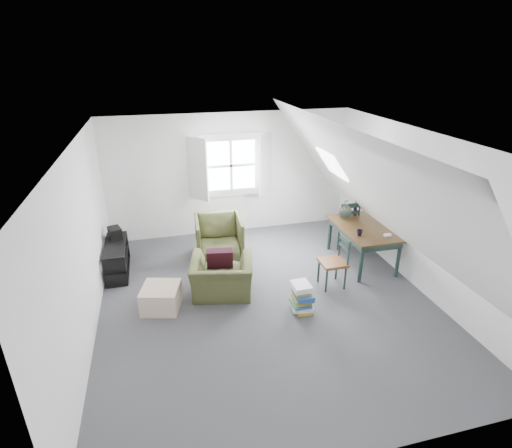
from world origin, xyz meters
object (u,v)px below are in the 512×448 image
object	(u,v)px
ottoman	(161,297)
dining_chair_far	(345,223)
armchair_far	(220,256)
dining_chair_near	(335,261)
media_shelf	(117,260)
armchair_near	(223,293)
dining_table	(363,232)
magazine_stack	(302,297)

from	to	relation	value
ottoman	dining_chair_far	size ratio (longest dim) A/B	0.56
armchair_far	dining_chair_near	distance (m)	2.26
dining_chair_far	media_shelf	size ratio (longest dim) A/B	0.91
armchair_near	dining_chair_near	world-z (taller)	dining_chair_near
armchair_near	armchair_far	world-z (taller)	armchair_far
dining_chair_far	armchair_near	bearing A→B (deg)	38.50
dining_table	media_shelf	world-z (taller)	dining_table
armchair_far	dining_chair_far	world-z (taller)	dining_chair_far
armchair_far	ottoman	bearing A→B (deg)	-124.67
dining_chair_near	media_shelf	size ratio (longest dim) A/B	0.81
dining_table	dining_chair_far	world-z (taller)	dining_chair_far
armchair_near	dining_chair_far	distance (m)	2.90
armchair_far	media_shelf	size ratio (longest dim) A/B	0.82
magazine_stack	media_shelf	bearing A→B (deg)	146.06
ottoman	magazine_stack	world-z (taller)	magazine_stack
media_shelf	magazine_stack	xyz separation A→B (m)	(2.72, -1.83, -0.02)
dining_chair_far	ottoman	bearing A→B (deg)	34.99
armchair_near	media_shelf	size ratio (longest dim) A/B	0.90
armchair_near	media_shelf	xyz separation A→B (m)	(-1.65, 1.10, 0.24)
armchair_far	magazine_stack	xyz separation A→B (m)	(0.90, -2.00, 0.22)
dining_chair_far	media_shelf	bearing A→B (deg)	15.86
armchair_far	ottoman	xyz separation A→B (m)	(-1.12, -1.42, 0.18)
ottoman	media_shelf	xyz separation A→B (m)	(-0.70, 1.25, 0.07)
armchair_far	ottoman	distance (m)	1.82
magazine_stack	dining_chair_near	bearing A→B (deg)	35.29
dining_table	armchair_near	bearing A→B (deg)	-173.51
dining_table	dining_chair_near	size ratio (longest dim) A/B	1.65
armchair_far	dining_table	xyz separation A→B (m)	(2.47, -0.86, 0.61)
ottoman	dining_chair_near	distance (m)	2.79
armchair_far	magazine_stack	bearing A→B (deg)	-62.00
armchair_near	dining_table	bearing A→B (deg)	-158.72
dining_chair_far	dining_chair_near	bearing A→B (deg)	73.80
ottoman	dining_chair_near	xyz separation A→B (m)	(2.78, -0.05, 0.27)
media_shelf	magazine_stack	size ratio (longest dim) A/B	2.38
dining_chair_far	armchair_far	bearing A→B (deg)	11.93
ottoman	media_shelf	distance (m)	1.43
magazine_stack	armchair_far	bearing A→B (deg)	114.23
dining_chair_near	media_shelf	world-z (taller)	dining_chair_near
armchair_near	ottoman	distance (m)	0.98
media_shelf	armchair_near	bearing A→B (deg)	-38.09
dining_table	media_shelf	size ratio (longest dim) A/B	1.33
magazine_stack	ottoman	bearing A→B (deg)	163.86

